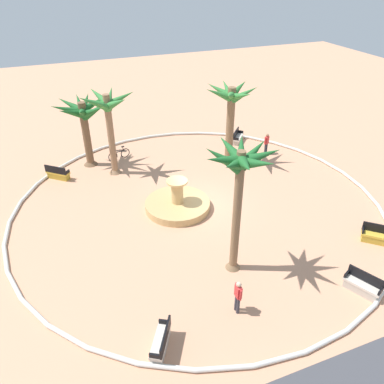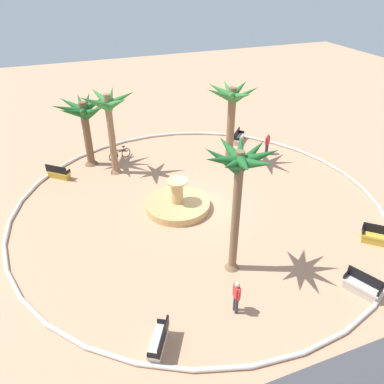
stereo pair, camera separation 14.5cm
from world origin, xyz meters
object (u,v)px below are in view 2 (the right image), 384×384
(palm_tree_far_side, at_px, (231,107))
(bench_southeast, at_px, (377,238))
(bench_west, at_px, (159,343))
(bench_southwest, at_px, (59,174))
(palm_tree_by_curb, at_px, (239,173))
(palm_tree_mid_plaza, at_px, (84,116))
(person_pedestrian_stroll, at_px, (236,296))
(fountain, at_px, (178,204))
(bench_east, at_px, (361,287))
(person_cyclist_helmet, at_px, (113,139))
(palm_tree_near_fountain, at_px, (109,113))
(bicycle_red_frame, at_px, (120,154))
(bench_north, at_px, (239,138))
(person_cyclist_photo, at_px, (267,143))

(palm_tree_far_side, height_order, bench_southeast, palm_tree_far_side)
(bench_west, relative_size, bench_southwest, 1.06)
(palm_tree_by_curb, relative_size, palm_tree_mid_plaza, 1.33)
(palm_tree_far_side, relative_size, person_pedestrian_stroll, 3.45)
(fountain, height_order, bench_west, fountain)
(palm_tree_far_side, distance_m, bench_east, 13.96)
(palm_tree_by_curb, height_order, person_cyclist_helmet, palm_tree_by_curb)
(bench_southwest, bearing_deg, palm_tree_near_fountain, 171.64)
(palm_tree_by_curb, distance_m, bicycle_red_frame, 14.39)
(palm_tree_near_fountain, bearing_deg, bench_southwest, -8.36)
(bench_southeast, distance_m, person_cyclist_helmet, 19.09)
(palm_tree_near_fountain, xyz_separation_m, palm_tree_by_curb, (-3.34, 11.39, 0.95))
(bench_southeast, bearing_deg, palm_tree_near_fountain, -47.92)
(fountain, xyz_separation_m, palm_tree_mid_plaza, (3.94, -7.55, 3.35))
(bench_east, relative_size, person_cyclist_helmet, 0.99)
(bench_north, bearing_deg, fountain, 43.10)
(palm_tree_mid_plaza, relative_size, palm_tree_far_side, 0.84)
(palm_tree_far_side, distance_m, bicycle_red_frame, 8.77)
(fountain, relative_size, bicycle_red_frame, 2.28)
(palm_tree_near_fountain, distance_m, bicycle_red_frame, 4.37)
(person_pedestrian_stroll, bearing_deg, palm_tree_by_curb, -112.75)
(person_pedestrian_stroll, bearing_deg, person_cyclist_photo, -125.04)
(bench_southwest, bearing_deg, bench_north, -176.35)
(bench_east, xyz_separation_m, bench_southeast, (-3.22, -2.46, 0.00))
(palm_tree_mid_plaza, bearing_deg, person_cyclist_helmet, -140.54)
(bench_north, bearing_deg, bench_west, 54.42)
(fountain, relative_size, person_pedestrian_stroll, 2.29)
(bench_southeast, height_order, person_cyclist_photo, person_cyclist_photo)
(fountain, relative_size, bench_southeast, 2.50)
(palm_tree_far_side, xyz_separation_m, bench_southeast, (-3.26, 10.98, -3.77))
(bench_north, bearing_deg, palm_tree_by_curb, 61.99)
(palm_tree_mid_plaza, bearing_deg, palm_tree_far_side, 160.65)
(bicycle_red_frame, bearing_deg, bench_southeast, 126.26)
(bench_west, bearing_deg, person_cyclist_helmet, -95.58)
(person_cyclist_photo, bearing_deg, person_pedestrian_stroll, 54.96)
(bench_southeast, bearing_deg, palm_tree_far_side, -73.46)
(bicycle_red_frame, bearing_deg, person_pedestrian_stroll, 95.91)
(bicycle_red_frame, bearing_deg, palm_tree_by_curb, 101.22)
(fountain, relative_size, person_cyclist_helmet, 2.28)
(fountain, relative_size, bench_southwest, 2.47)
(palm_tree_by_curb, bearing_deg, bench_east, 143.31)
(palm_tree_near_fountain, distance_m, bench_southeast, 17.13)
(palm_tree_near_fountain, height_order, bench_southwest, palm_tree_near_fountain)
(palm_tree_by_curb, distance_m, palm_tree_mid_plaza, 14.16)
(bench_west, bearing_deg, person_pedestrian_stroll, -170.52)
(palm_tree_by_curb, bearing_deg, fountain, -82.20)
(palm_tree_near_fountain, height_order, bench_east, palm_tree_near_fountain)
(person_cyclist_helmet, height_order, person_cyclist_photo, person_cyclist_helmet)
(fountain, height_order, bicycle_red_frame, fountain)
(palm_tree_mid_plaza, distance_m, bench_southwest, 4.25)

